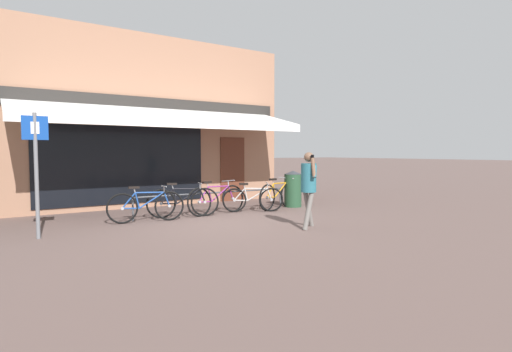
# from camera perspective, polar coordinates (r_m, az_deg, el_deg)

# --- Properties ---
(ground_plane) EXTENTS (160.00, 160.00, 0.00)m
(ground_plane) POSITION_cam_1_polar(r_m,az_deg,el_deg) (9.59, -6.02, -6.30)
(ground_plane) COLOR brown
(shop_front) EXTENTS (8.59, 4.95, 5.05)m
(shop_front) POSITION_cam_1_polar(r_m,az_deg,el_deg) (13.62, -16.12, 7.11)
(shop_front) COLOR #9E7056
(shop_front) RESTS_ON ground_plane
(bike_rack_rail) EXTENTS (4.41, 0.04, 0.57)m
(bike_rack_rail) POSITION_cam_1_polar(r_m,az_deg,el_deg) (10.57, -5.89, -2.73)
(bike_rack_rail) COLOR #47494F
(bike_rack_rail) RESTS_ON ground_plane
(bicycle_blue) EXTENTS (1.75, 0.52, 0.84)m
(bicycle_blue) POSITION_cam_1_polar(r_m,az_deg,el_deg) (9.58, -15.43, -4.14)
(bicycle_blue) COLOR black
(bicycle_blue) RESTS_ON ground_plane
(bicycle_black) EXTENTS (1.75, 0.63, 0.86)m
(bicycle_black) POSITION_cam_1_polar(r_m,az_deg,el_deg) (10.08, -10.37, -3.63)
(bicycle_black) COLOR black
(bicycle_black) RESTS_ON ground_plane
(bicycle_purple) EXTENTS (1.83, 0.61, 0.89)m
(bicycle_purple) POSITION_cam_1_polar(r_m,az_deg,el_deg) (10.45, -5.66, -3.32)
(bicycle_purple) COLOR black
(bicycle_purple) RESTS_ON ground_plane
(bicycle_silver) EXTENTS (1.52, 0.85, 0.80)m
(bicycle_silver) POSITION_cam_1_polar(r_m,az_deg,el_deg) (10.79, -0.46, -3.29)
(bicycle_silver) COLOR black
(bicycle_silver) RESTS_ON ground_plane
(bicycle_orange) EXTENTS (1.72, 0.71, 0.88)m
(bicycle_orange) POSITION_cam_1_polar(r_m,az_deg,el_deg) (11.39, 3.15, -2.72)
(bicycle_orange) COLOR black
(bicycle_orange) RESTS_ON ground_plane
(pedestrian_adult) EXTENTS (0.53, 0.59, 1.63)m
(pedestrian_adult) POSITION_cam_1_polar(r_m,az_deg,el_deg) (8.52, 7.53, -0.76)
(pedestrian_adult) COLOR slate
(pedestrian_adult) RESTS_ON ground_plane
(litter_bin) EXTENTS (0.52, 0.52, 1.07)m
(litter_bin) POSITION_cam_1_polar(r_m,az_deg,el_deg) (11.85, 5.29, -1.81)
(litter_bin) COLOR #23472D
(litter_bin) RESTS_ON ground_plane
(parking_sign) EXTENTS (0.44, 0.07, 2.34)m
(parking_sign) POSITION_cam_1_polar(r_m,az_deg,el_deg) (8.42, -28.92, 1.78)
(parking_sign) COLOR slate
(parking_sign) RESTS_ON ground_plane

